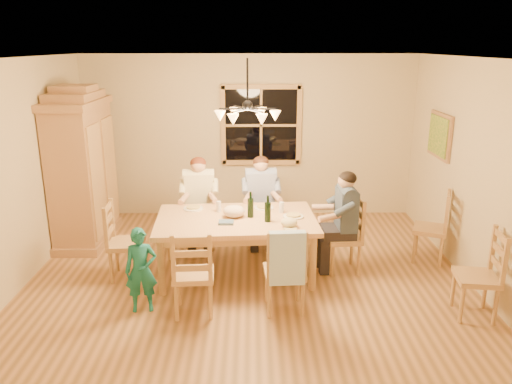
{
  "coord_description": "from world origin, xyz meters",
  "views": [
    {
      "loc": [
        0.05,
        -5.78,
        2.86
      ],
      "look_at": [
        0.1,
        0.1,
        1.1
      ],
      "focal_mm": 35.0,
      "sensor_mm": 36.0,
      "label": 1
    }
  ],
  "objects_px": {
    "chandelier": "(248,113)",
    "wine_bottle_b": "(268,209)",
    "armoire": "(83,172)",
    "adult_plaid_man": "(261,190)",
    "dining_table": "(236,225)",
    "wine_bottle_a": "(250,205)",
    "adult_slate_man": "(345,209)",
    "chair_spare_front": "(475,290)",
    "adult_woman": "(199,191)",
    "chair_far_right": "(261,225)",
    "chair_near_left": "(194,287)",
    "chair_near_right": "(284,284)",
    "chair_end_left": "(127,255)",
    "chair_spare_back": "(429,239)",
    "chair_end_right": "(343,249)",
    "chair_far_left": "(200,227)",
    "child": "(141,270)"
  },
  "relations": [
    {
      "from": "chair_far_left",
      "to": "wine_bottle_a",
      "type": "relative_size",
      "value": 3.0
    },
    {
      "from": "adult_woman",
      "to": "wine_bottle_b",
      "type": "distance_m",
      "value": 1.41
    },
    {
      "from": "adult_slate_man",
      "to": "chair_spare_front",
      "type": "relative_size",
      "value": 0.88
    },
    {
      "from": "chandelier",
      "to": "adult_plaid_man",
      "type": "distance_m",
      "value": 1.64
    },
    {
      "from": "dining_table",
      "to": "wine_bottle_a",
      "type": "height_order",
      "value": "wine_bottle_a"
    },
    {
      "from": "chair_far_right",
      "to": "adult_plaid_man",
      "type": "relative_size",
      "value": 1.13
    },
    {
      "from": "chair_near_right",
      "to": "adult_woman",
      "type": "bearing_deg",
      "value": 117.9
    },
    {
      "from": "adult_slate_man",
      "to": "wine_bottle_b",
      "type": "distance_m",
      "value": 1.01
    },
    {
      "from": "adult_woman",
      "to": "chair_spare_back",
      "type": "distance_m",
      "value": 3.24
    },
    {
      "from": "chair_end_left",
      "to": "wine_bottle_b",
      "type": "xyz_separation_m",
      "value": [
        1.77,
        -0.05,
        0.62
      ]
    },
    {
      "from": "chandelier",
      "to": "wine_bottle_b",
      "type": "distance_m",
      "value": 1.18
    },
    {
      "from": "wine_bottle_a",
      "to": "wine_bottle_b",
      "type": "distance_m",
      "value": 0.27
    },
    {
      "from": "wine_bottle_b",
      "to": "chair_far_left",
      "type": "bearing_deg",
      "value": 132.28
    },
    {
      "from": "adult_plaid_man",
      "to": "adult_slate_man",
      "type": "bearing_deg",
      "value": 136.64
    },
    {
      "from": "chandelier",
      "to": "chair_near_left",
      "type": "relative_size",
      "value": 0.78
    },
    {
      "from": "wine_bottle_a",
      "to": "adult_plaid_man",
      "type": "bearing_deg",
      "value": 81.07
    },
    {
      "from": "chair_far_right",
      "to": "wine_bottle_b",
      "type": "bearing_deg",
      "value": 89.82
    },
    {
      "from": "chair_far_left",
      "to": "armoire",
      "type": "bearing_deg",
      "value": -13.02
    },
    {
      "from": "chair_end_left",
      "to": "chair_spare_back",
      "type": "distance_m",
      "value": 4.01
    },
    {
      "from": "chair_far_left",
      "to": "chair_near_right",
      "type": "distance_m",
      "value": 2.12
    },
    {
      "from": "chair_end_right",
      "to": "child",
      "type": "distance_m",
      "value": 2.59
    },
    {
      "from": "wine_bottle_b",
      "to": "child",
      "type": "distance_m",
      "value": 1.66
    },
    {
      "from": "chandelier",
      "to": "chair_far_right",
      "type": "height_order",
      "value": "chandelier"
    },
    {
      "from": "chandelier",
      "to": "chair_far_left",
      "type": "bearing_deg",
      "value": 124.99
    },
    {
      "from": "armoire",
      "to": "chair_far_left",
      "type": "xyz_separation_m",
      "value": [
        1.72,
        -0.29,
        -0.75
      ]
    },
    {
      "from": "armoire",
      "to": "chair_end_right",
      "type": "xyz_separation_m",
      "value": [
        3.65,
        -1.1,
        -0.75
      ]
    },
    {
      "from": "chair_end_right",
      "to": "adult_woman",
      "type": "distance_m",
      "value": 2.16
    },
    {
      "from": "chair_near_right",
      "to": "armoire",
      "type": "bearing_deg",
      "value": 139.85
    },
    {
      "from": "wine_bottle_b",
      "to": "chair_spare_back",
      "type": "height_order",
      "value": "wine_bottle_b"
    },
    {
      "from": "chair_far_left",
      "to": "chair_far_right",
      "type": "relative_size",
      "value": 1.0
    },
    {
      "from": "chair_near_left",
      "to": "chair_end_left",
      "type": "relative_size",
      "value": 1.0
    },
    {
      "from": "armoire",
      "to": "adult_slate_man",
      "type": "bearing_deg",
      "value": -16.84
    },
    {
      "from": "chair_far_left",
      "to": "wine_bottle_b",
      "type": "relative_size",
      "value": 3.0
    },
    {
      "from": "wine_bottle_b",
      "to": "chandelier",
      "type": "bearing_deg",
      "value": 172.33
    },
    {
      "from": "chair_end_left",
      "to": "adult_woman",
      "type": "xyz_separation_m",
      "value": [
        0.82,
        0.99,
        0.54
      ]
    },
    {
      "from": "child",
      "to": "chair_spare_back",
      "type": "bearing_deg",
      "value": 9.61
    },
    {
      "from": "dining_table",
      "to": "chair_end_left",
      "type": "relative_size",
      "value": 2.08
    },
    {
      "from": "chair_far_right",
      "to": "chair_near_left",
      "type": "distance_m",
      "value": 2.07
    },
    {
      "from": "adult_slate_man",
      "to": "chair_spare_front",
      "type": "distance_m",
      "value": 1.76
    },
    {
      "from": "adult_woman",
      "to": "chair_spare_front",
      "type": "relative_size",
      "value": 0.88
    },
    {
      "from": "dining_table",
      "to": "chair_far_right",
      "type": "xyz_separation_m",
      "value": [
        0.33,
        0.96,
        -0.36
      ]
    },
    {
      "from": "chandelier",
      "to": "chair_near_right",
      "type": "distance_m",
      "value": 1.99
    },
    {
      "from": "chandelier",
      "to": "adult_plaid_man",
      "type": "height_order",
      "value": "chandelier"
    },
    {
      "from": "adult_woman",
      "to": "adult_plaid_man",
      "type": "distance_m",
      "value": 0.88
    },
    {
      "from": "chandelier",
      "to": "child",
      "type": "relative_size",
      "value": 0.8
    },
    {
      "from": "chair_end_right",
      "to": "child",
      "type": "relative_size",
      "value": 1.03
    },
    {
      "from": "chair_far_right",
      "to": "chair_end_right",
      "type": "bearing_deg",
      "value": 136.64
    },
    {
      "from": "chair_far_right",
      "to": "chair_end_right",
      "type": "height_order",
      "value": "same"
    },
    {
      "from": "chair_near_left",
      "to": "chandelier",
      "type": "bearing_deg",
      "value": 52.15
    },
    {
      "from": "armoire",
      "to": "adult_plaid_man",
      "type": "xyz_separation_m",
      "value": [
        2.6,
        -0.23,
        -0.22
      ]
    }
  ]
}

